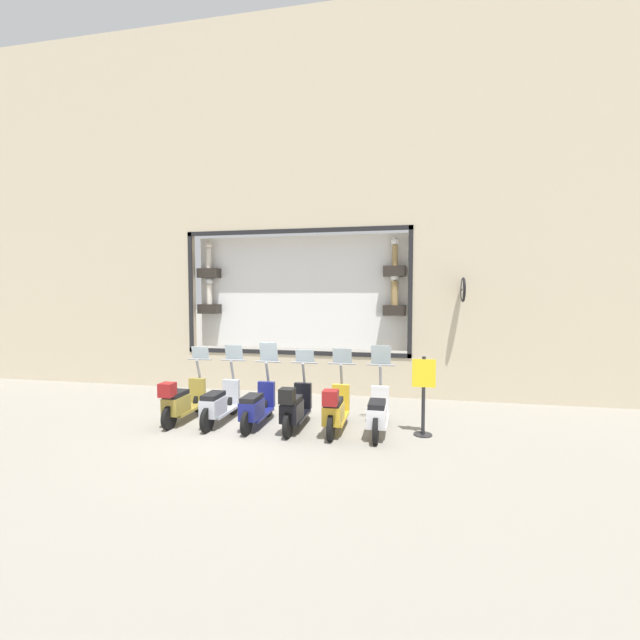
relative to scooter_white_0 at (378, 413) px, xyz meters
name	(u,v)px	position (x,y,z in m)	size (l,w,h in m)	color
ground_plane	(252,430)	(-0.28, 2.54, -0.44)	(120.00, 120.00, 0.00)	gray
building_facade	(296,201)	(3.32, 2.54, 4.92)	(1.23, 36.00, 10.45)	beige
scooter_white_0	(378,413)	(0.00, 0.00, 0.00)	(1.80, 0.61, 1.68)	black
scooter_yellow_1	(335,409)	(-0.06, 0.84, 0.04)	(1.80, 0.60, 1.60)	black
scooter_black_2	(295,407)	(-0.07, 1.69, 0.03)	(1.80, 0.60, 1.54)	black
scooter_navy_3	(257,406)	(0.00, 2.53, -0.01)	(1.80, 0.61, 1.68)	black
scooter_silver_4	(219,404)	(0.00, 3.37, 0.00)	(1.80, 0.60, 1.61)	black
scooter_olive_5	(181,401)	(-0.07, 4.21, 0.03)	(1.80, 0.60, 1.55)	black
shop_sign_post	(423,393)	(0.12, -0.88, 0.40)	(0.36, 0.45, 1.56)	#232326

